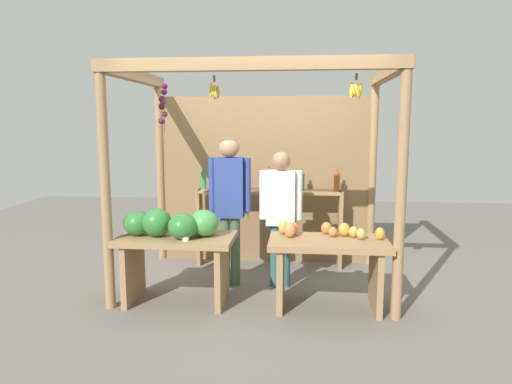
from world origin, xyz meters
name	(u,v)px	position (x,y,z in m)	size (l,w,h in m)	color
ground_plane	(257,282)	(0.00, 0.00, 0.00)	(12.00, 12.00, 0.00)	slate
market_stall	(261,160)	(0.00, 0.42, 1.42)	(2.94, 1.89, 2.45)	#99754C
fruit_counter_left	(174,239)	(-0.79, -0.68, 0.68)	(1.19, 0.64, 1.00)	#99754C
fruit_counter_right	(327,256)	(0.77, -0.65, 0.54)	(1.19, 0.64, 0.86)	#99754C
bottle_shelf_unit	(269,208)	(0.08, 0.67, 0.78)	(1.89, 0.22, 1.31)	#99754C
vendor_man	(230,197)	(-0.31, -0.10, 1.03)	(0.48, 0.23, 1.71)	#435E43
vendor_woman	(281,207)	(0.27, -0.10, 0.92)	(0.48, 0.21, 1.54)	#2F5B5F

